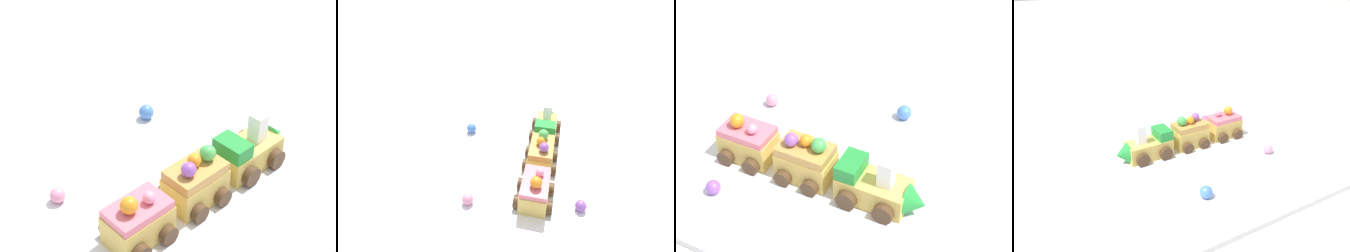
% 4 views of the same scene
% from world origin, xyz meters
% --- Properties ---
extents(ground_plane, '(10.00, 10.00, 0.00)m').
position_xyz_m(ground_plane, '(0.00, 0.00, 0.00)').
color(ground_plane, beige).
extents(display_board, '(0.61, 0.46, 0.01)m').
position_xyz_m(display_board, '(0.00, 0.00, 0.01)').
color(display_board, white).
rests_on(display_board, ground_plane).
extents(cake_train_locomotive, '(0.12, 0.07, 0.08)m').
position_xyz_m(cake_train_locomotive, '(0.09, -0.05, 0.04)').
color(cake_train_locomotive, '#E0BC56').
rests_on(cake_train_locomotive, display_board).
extents(cake_car_caramel, '(0.08, 0.07, 0.08)m').
position_xyz_m(cake_car_caramel, '(-0.02, -0.06, 0.04)').
color(cake_car_caramel, '#E0BC56').
rests_on(cake_car_caramel, display_board).
extents(cake_car_strawberry, '(0.08, 0.07, 0.07)m').
position_xyz_m(cake_car_strawberry, '(-0.12, -0.06, 0.04)').
color(cake_car_strawberry, '#E0BC56').
rests_on(cake_car_strawberry, display_board).
extents(gumball_purple, '(0.02, 0.02, 0.02)m').
position_xyz_m(gumball_purple, '(-0.12, -0.14, 0.02)').
color(gumball_purple, '#9956C6').
rests_on(gumball_purple, display_board).
extents(gumball_blue, '(0.02, 0.02, 0.02)m').
position_xyz_m(gumball_blue, '(0.05, 0.13, 0.02)').
color(gumball_blue, '#4C84E0').
rests_on(gumball_blue, display_board).
extents(gumball_pink, '(0.02, 0.02, 0.02)m').
position_xyz_m(gumball_pink, '(-0.15, 0.06, 0.02)').
color(gumball_pink, pink).
rests_on(gumball_pink, display_board).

